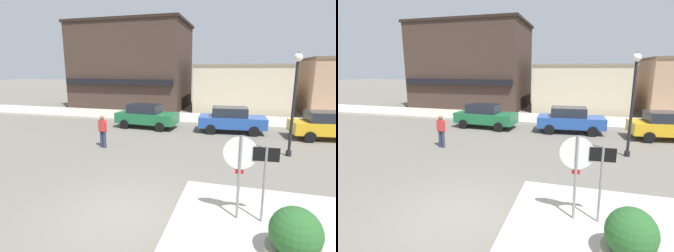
% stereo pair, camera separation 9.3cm
% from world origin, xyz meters
% --- Properties ---
extents(ground_plane, '(160.00, 160.00, 0.00)m').
position_xyz_m(ground_plane, '(0.00, 0.00, 0.00)').
color(ground_plane, '#6B665B').
extents(sidewalk_corner, '(6.40, 4.80, 0.15)m').
position_xyz_m(sidewalk_corner, '(4.56, -0.13, 0.07)').
color(sidewalk_corner, beige).
rests_on(sidewalk_corner, ground).
extents(kerb_far, '(80.00, 4.00, 0.15)m').
position_xyz_m(kerb_far, '(0.00, 14.09, 0.07)').
color(kerb_far, beige).
rests_on(kerb_far, ground).
extents(stop_sign, '(0.82, 0.08, 2.30)m').
position_xyz_m(stop_sign, '(2.97, 0.40, 1.52)').
color(stop_sign, gray).
rests_on(stop_sign, ground).
extents(one_way_sign, '(0.60, 0.07, 2.10)m').
position_xyz_m(one_way_sign, '(3.56, 0.41, 1.33)').
color(one_way_sign, gray).
rests_on(one_way_sign, ground).
extents(planter, '(1.10, 1.10, 1.23)m').
position_xyz_m(planter, '(4.08, -0.80, 0.56)').
color(planter, gray).
rests_on(planter, ground).
extents(lamp_post, '(0.36, 0.36, 4.54)m').
position_xyz_m(lamp_post, '(5.14, 6.47, 2.96)').
color(lamp_post, black).
rests_on(lamp_post, ground).
extents(parked_car_nearest, '(4.13, 2.13, 1.56)m').
position_xyz_m(parked_car_nearest, '(-3.04, 10.30, 0.81)').
color(parked_car_nearest, '#1E6B3D').
rests_on(parked_car_nearest, ground).
extents(parked_car_second, '(4.10, 2.08, 1.56)m').
position_xyz_m(parked_car_second, '(2.45, 10.43, 0.81)').
color(parked_car_second, '#234C9E').
rests_on(parked_car_second, ground).
extents(parked_car_third, '(4.17, 2.22, 1.56)m').
position_xyz_m(parked_car_third, '(7.69, 10.09, 0.81)').
color(parked_car_third, gold).
rests_on(parked_car_third, ground).
extents(pedestrian_crossing_near, '(0.56, 0.30, 1.61)m').
position_xyz_m(pedestrian_crossing_near, '(-3.56, 5.43, 0.87)').
color(pedestrian_crossing_near, '#2D334C').
rests_on(pedestrian_crossing_near, ground).
extents(building_corner_shop, '(11.22, 7.62, 8.27)m').
position_xyz_m(building_corner_shop, '(-7.84, 19.66, 4.14)').
color(building_corner_shop, '#3D2D26').
rests_on(building_corner_shop, ground).
extents(building_storefront_left_near, '(8.35, 6.22, 4.25)m').
position_xyz_m(building_storefront_left_near, '(2.97, 19.90, 2.13)').
color(building_storefront_left_near, beige).
rests_on(building_storefront_left_near, ground).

